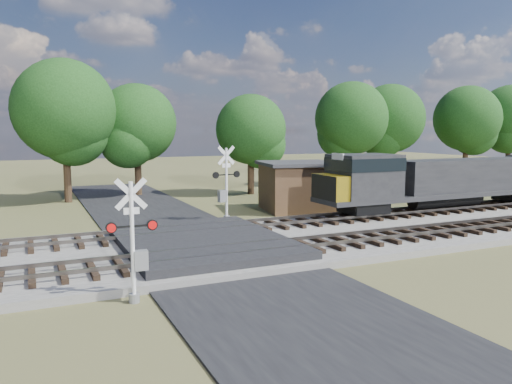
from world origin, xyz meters
name	(u,v)px	position (x,y,z in m)	size (l,w,h in m)	color
ground	(206,253)	(0.00, 0.00, 0.00)	(160.00, 160.00, 0.00)	#4F522B
ballast_bed	(381,229)	(10.00, 0.50, 0.15)	(140.00, 10.00, 0.30)	gray
road	(206,252)	(0.00, 0.00, 0.04)	(7.00, 60.00, 0.08)	black
crossing_panel	(202,244)	(0.00, 0.50, 0.32)	(7.00, 9.00, 0.62)	#262628
track_near	(290,247)	(3.12, -2.00, 0.41)	(140.00, 2.60, 0.33)	black
track_far	(244,227)	(3.12, 3.00, 0.41)	(140.00, 2.60, 0.33)	black
crossing_signal_near	(135,251)	(-4.03, -5.10, 1.64)	(1.59, 0.34, 3.94)	silver
crossing_signal_far	(225,190)	(3.60, 6.96, 1.87)	(1.81, 0.43, 4.49)	silver
equipment_shed	(298,186)	(9.57, 8.85, 1.66)	(5.63, 5.63, 3.28)	#4C3320
treeline	(235,118)	(9.65, 20.13, 6.44)	(81.74, 9.93, 10.65)	black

